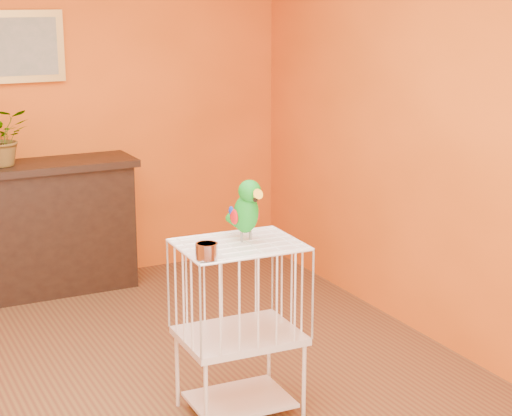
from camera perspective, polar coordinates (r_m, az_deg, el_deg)
ground at (r=4.63m, az=-8.33°, el=-13.20°), size 4.50×4.50×0.00m
room_shell at (r=4.15m, az=-9.11°, el=6.62°), size 4.50×4.50×4.50m
console_cabinet at (r=6.31m, az=-13.79°, el=-1.29°), size 1.29×0.46×0.96m
potted_plant at (r=6.11m, az=-16.51°, el=4.11°), size 0.36×0.40×0.31m
framed_picture at (r=6.28m, az=-15.49°, el=10.32°), size 0.62×0.04×0.50m
birdcage at (r=4.36m, az=-1.12°, el=-7.94°), size 0.61×0.47×0.91m
feed_cup at (r=3.96m, az=-3.30°, el=-2.88°), size 0.11×0.11×0.07m
parrot at (r=4.23m, az=-0.66°, el=-0.08°), size 0.16×0.29×0.32m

